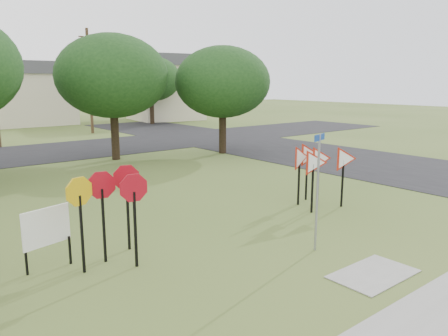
# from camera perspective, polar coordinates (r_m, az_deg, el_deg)

# --- Properties ---
(ground) EXTENTS (140.00, 140.00, 0.00)m
(ground) POSITION_cam_1_polar(r_m,az_deg,el_deg) (11.94, 9.05, -9.78)
(ground) COLOR #3F5520
(street_right) EXTENTS (8.00, 50.00, 0.02)m
(street_right) POSITION_cam_1_polar(r_m,az_deg,el_deg) (27.11, 10.45, 2.02)
(street_right) COLOR black
(street_right) RESTS_ON ground
(street_far) EXTENTS (60.00, 8.00, 0.02)m
(street_far) POSITION_cam_1_polar(r_m,az_deg,el_deg) (28.96, -21.71, 1.99)
(street_far) COLOR black
(street_far) RESTS_ON ground
(curb_pad) EXTENTS (2.00, 1.20, 0.02)m
(curb_pad) POSITION_cam_1_polar(r_m,az_deg,el_deg) (10.61, 18.94, -12.97)
(curb_pad) COLOR gray
(curb_pad) RESTS_ON ground
(street_name_sign) EXTENTS (0.60, 0.20, 2.99)m
(street_name_sign) POSITION_cam_1_polar(r_m,az_deg,el_deg) (11.13, 12.13, -2.19)
(street_name_sign) COLOR gray
(street_name_sign) RESTS_ON ground
(stop_sign_cluster) EXTENTS (2.11, 1.27, 2.23)m
(stop_sign_cluster) POSITION_cam_1_polar(r_m,az_deg,el_deg) (10.49, -14.52, -3.35)
(stop_sign_cluster) COLOR black
(stop_sign_cluster) RESTS_ON ground
(yield_sign_cluster) EXTENTS (2.20, 1.72, 2.15)m
(yield_sign_cluster) POSITION_cam_1_polar(r_m,az_deg,el_deg) (15.22, 11.99, 0.91)
(yield_sign_cluster) COLOR black
(yield_sign_cluster) RESTS_ON ground
(info_board) EXTENTS (1.14, 0.34, 1.46)m
(info_board) POSITION_cam_1_polar(r_m,az_deg,el_deg) (10.75, -22.17, -7.37)
(info_board) COLOR black
(info_board) RESTS_ON ground
(far_pole_b) EXTENTS (1.40, 0.24, 8.50)m
(far_pole_b) POSITION_cam_1_polar(r_m,az_deg,el_deg) (38.20, -17.15, 10.87)
(far_pole_b) COLOR #4B3622
(far_pole_b) RESTS_ON ground
(house_mid) EXTENTS (8.40, 8.40, 6.20)m
(house_mid) POSITION_cam_1_polar(r_m,az_deg,el_deg) (48.99, -24.60, 8.92)
(house_mid) COLOR beige
(house_mid) RESTS_ON ground
(house_right) EXTENTS (8.30, 8.30, 7.20)m
(house_right) POSITION_cam_1_polar(r_m,az_deg,el_deg) (50.78, -7.76, 10.43)
(house_right) COLOR beige
(house_right) RESTS_ON ground
(tree_near_mid) EXTENTS (6.00, 6.00, 6.80)m
(tree_near_mid) POSITION_cam_1_polar(r_m,az_deg,el_deg) (24.68, -14.39, 11.54)
(tree_near_mid) COLOR black
(tree_near_mid) RESTS_ON ground
(tree_near_right) EXTENTS (5.60, 5.60, 6.33)m
(tree_near_right) POSITION_cam_1_polar(r_m,az_deg,el_deg) (26.14, -0.19, 11.15)
(tree_near_right) COLOR black
(tree_near_right) RESTS_ON ground
(tree_far_right) EXTENTS (6.00, 6.00, 6.80)m
(tree_far_right) POSITION_cam_1_polar(r_m,az_deg,el_deg) (45.30, -9.52, 11.42)
(tree_far_right) COLOR black
(tree_far_right) RESTS_ON ground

